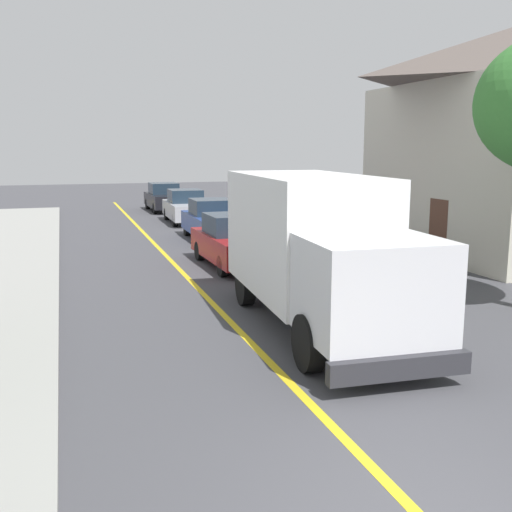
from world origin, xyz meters
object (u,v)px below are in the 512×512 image
at_px(parked_van_across, 355,245).
at_px(parked_car_near, 234,242).
at_px(box_truck, 315,244).
at_px(parked_car_mid, 212,221).
at_px(stop_sign, 359,217).
at_px(parked_car_far, 186,207).
at_px(parked_car_furthest, 164,198).

bearing_deg(parked_van_across, parked_car_near, 152.48).
xyz_separation_m(box_truck, parked_car_mid, (0.78, 12.48, -0.97)).
xyz_separation_m(box_truck, stop_sign, (2.90, 3.59, 0.09)).
bearing_deg(box_truck, parked_van_across, 54.88).
relative_size(box_truck, parked_car_far, 1.64).
xyz_separation_m(parked_car_furthest, stop_sign, (2.18, -20.72, 1.06)).
relative_size(box_truck, parked_car_furthest, 1.65).
bearing_deg(parked_car_near, parked_car_furthest, 87.97).
bearing_deg(box_truck, parked_car_far, 87.34).
height_order(box_truck, parked_car_furthest, box_truck).
bearing_deg(stop_sign, parked_car_near, 131.35).
bearing_deg(parked_car_mid, box_truck, -93.57).
distance_m(parked_car_mid, parked_car_furthest, 11.83).
bearing_deg(parked_car_mid, parked_car_near, -96.79).
height_order(box_truck, stop_sign, box_truck).
xyz_separation_m(box_truck, parked_car_near, (0.10, 6.78, -0.97)).
xyz_separation_m(parked_car_far, parked_car_furthest, (-0.13, 5.93, 0.00)).
bearing_deg(parked_car_furthest, parked_car_mid, -89.72).
xyz_separation_m(parked_car_near, parked_car_mid, (0.68, 5.70, 0.00)).
height_order(parked_car_far, stop_sign, stop_sign).
bearing_deg(parked_car_furthest, box_truck, -91.70).
relative_size(parked_car_mid, parked_van_across, 1.00).
height_order(parked_car_far, parked_van_across, same).
bearing_deg(box_truck, parked_car_furthest, 88.30).
height_order(parked_car_near, parked_car_far, same).
bearing_deg(parked_car_mid, parked_car_furthest, 90.28).
bearing_deg(parked_van_across, stop_sign, -113.51).
relative_size(parked_car_furthest, parked_van_across, 1.00).
height_order(parked_car_mid, parked_car_furthest, same).
bearing_deg(box_truck, parked_car_near, 89.15).
relative_size(parked_car_near, parked_car_mid, 1.01).
distance_m(parked_car_mid, parked_van_across, 7.97).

